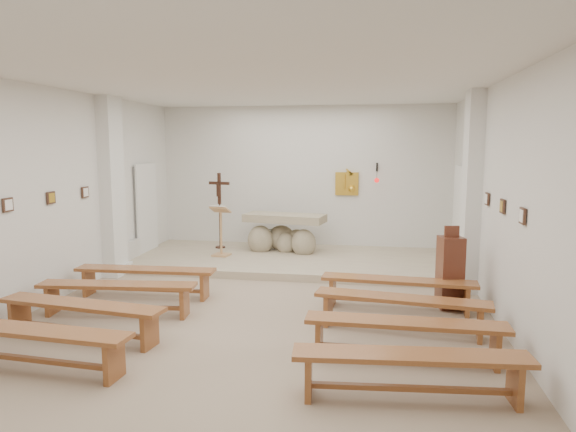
% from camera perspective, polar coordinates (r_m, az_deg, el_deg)
% --- Properties ---
extents(ground, '(7.00, 10.00, 0.00)m').
position_cam_1_polar(ground, '(7.93, -3.35, -11.00)').
color(ground, tan).
rests_on(ground, ground).
extents(wall_left, '(0.02, 10.00, 3.50)m').
position_cam_1_polar(wall_left, '(9.00, -25.67, 1.90)').
color(wall_left, silver).
rests_on(wall_left, ground).
extents(wall_right, '(0.02, 10.00, 3.50)m').
position_cam_1_polar(wall_right, '(7.57, 23.22, 1.05)').
color(wall_right, silver).
rests_on(wall_right, ground).
extents(wall_back, '(7.00, 0.02, 3.50)m').
position_cam_1_polar(wall_back, '(12.45, 1.72, 4.13)').
color(wall_back, silver).
rests_on(wall_back, ground).
extents(ceiling, '(7.00, 10.00, 0.02)m').
position_cam_1_polar(ceiling, '(7.56, -3.57, 14.88)').
color(ceiling, silver).
rests_on(ceiling, wall_back).
extents(sanctuary_platform, '(6.98, 3.00, 0.15)m').
position_cam_1_polar(sanctuary_platform, '(11.22, 0.64, -4.93)').
color(sanctuary_platform, '#BCB090').
rests_on(sanctuary_platform, ground).
extents(pilaster_left, '(0.26, 0.55, 3.50)m').
position_cam_1_polar(pilaster_left, '(10.63, -18.94, 3.06)').
color(pilaster_left, white).
rests_on(pilaster_left, ground).
extents(pilaster_right, '(0.26, 0.55, 3.50)m').
position_cam_1_polar(pilaster_right, '(9.50, 19.71, 2.49)').
color(pilaster_right, white).
rests_on(pilaster_right, ground).
extents(gold_wall_relief, '(0.55, 0.04, 0.55)m').
position_cam_1_polar(gold_wall_relief, '(12.32, 6.55, 3.58)').
color(gold_wall_relief, gold).
rests_on(gold_wall_relief, wall_back).
extents(sanctuary_lamp, '(0.11, 0.36, 0.44)m').
position_cam_1_polar(sanctuary_lamp, '(12.04, 9.84, 4.17)').
color(sanctuary_lamp, black).
rests_on(sanctuary_lamp, wall_back).
extents(station_frame_left_front, '(0.03, 0.20, 0.20)m').
position_cam_1_polar(station_frame_left_front, '(8.35, -28.69, 1.10)').
color(station_frame_left_front, '#442A1E').
rests_on(station_frame_left_front, wall_left).
extents(station_frame_left_mid, '(0.03, 0.20, 0.20)m').
position_cam_1_polar(station_frame_left_mid, '(9.15, -24.84, 1.85)').
color(station_frame_left_mid, '#442A1E').
rests_on(station_frame_left_mid, wall_left).
extents(station_frame_left_rear, '(0.03, 0.20, 0.20)m').
position_cam_1_polar(station_frame_left_rear, '(9.99, -21.62, 2.47)').
color(station_frame_left_rear, '#442A1E').
rests_on(station_frame_left_rear, wall_left).
extents(station_frame_right_front, '(0.03, 0.20, 0.20)m').
position_cam_1_polar(station_frame_right_front, '(6.80, 24.61, 0.01)').
color(station_frame_right_front, '#442A1E').
rests_on(station_frame_right_front, wall_right).
extents(station_frame_right_mid, '(0.03, 0.20, 0.20)m').
position_cam_1_polar(station_frame_right_mid, '(7.77, 22.73, 1.01)').
color(station_frame_right_mid, '#442A1E').
rests_on(station_frame_right_mid, wall_right).
extents(station_frame_right_rear, '(0.03, 0.20, 0.20)m').
position_cam_1_polar(station_frame_right_rear, '(8.74, 21.25, 1.79)').
color(station_frame_right_rear, '#442A1E').
rests_on(station_frame_right_rear, wall_right).
extents(radiator_left, '(0.10, 0.85, 0.52)m').
position_cam_1_polar(radiator_left, '(11.48, -17.22, -4.01)').
color(radiator_left, silver).
rests_on(radiator_left, ground).
extents(radiator_right, '(0.10, 0.85, 0.52)m').
position_cam_1_polar(radiator_right, '(10.42, 18.99, -5.28)').
color(radiator_right, silver).
rests_on(radiator_right, ground).
extents(altar, '(1.91, 1.00, 0.94)m').
position_cam_1_polar(altar, '(11.75, -0.47, -2.18)').
color(altar, tan).
rests_on(altar, sanctuary_platform).
extents(lectern, '(0.45, 0.39, 1.13)m').
position_cam_1_polar(lectern, '(11.30, -7.48, -1.64)').
color(lectern, tan).
rests_on(lectern, sanctuary_platform).
extents(crucifix_stand, '(0.53, 0.23, 1.77)m').
position_cam_1_polar(crucifix_stand, '(12.13, -7.63, 1.23)').
color(crucifix_stand, '#371A11').
rests_on(crucifix_stand, sanctuary_platform).
extents(potted_plant, '(0.60, 0.59, 0.50)m').
position_cam_1_polar(potted_plant, '(11.97, -2.94, -2.54)').
color(potted_plant, '#255522').
rests_on(potted_plant, sanctuary_platform).
extents(donation_pedestal, '(0.42, 0.42, 1.32)m').
position_cam_1_polar(donation_pedestal, '(8.54, 17.55, -5.94)').
color(donation_pedestal, brown).
rests_on(donation_pedestal, ground).
extents(bench_left_front, '(2.39, 0.48, 0.50)m').
position_cam_1_polar(bench_left_front, '(9.08, -15.55, -6.37)').
color(bench_left_front, brown).
rests_on(bench_left_front, ground).
extents(bench_right_front, '(2.40, 0.53, 0.50)m').
position_cam_1_polar(bench_right_front, '(8.26, 12.12, -7.67)').
color(bench_right_front, brown).
rests_on(bench_right_front, ground).
extents(bench_left_second, '(2.40, 0.62, 0.50)m').
position_cam_1_polar(bench_left_second, '(8.24, -18.43, -7.95)').
color(bench_left_second, brown).
rests_on(bench_left_second, ground).
extents(bench_right_second, '(2.41, 0.70, 0.50)m').
position_cam_1_polar(bench_right_second, '(7.32, 12.45, -9.70)').
color(bench_right_second, brown).
rests_on(bench_right_second, ground).
extents(bench_left_third, '(2.41, 0.68, 0.50)m').
position_cam_1_polar(bench_left_third, '(7.43, -21.99, -9.85)').
color(bench_left_third, brown).
rests_on(bench_left_third, ground).
extents(bench_right_third, '(2.38, 0.39, 0.50)m').
position_cam_1_polar(bench_right_third, '(6.40, 12.89, -12.32)').
color(bench_right_third, brown).
rests_on(bench_right_third, ground).
extents(bench_left_fourth, '(2.40, 0.55, 0.50)m').
position_cam_1_polar(bench_left_fourth, '(6.67, -26.44, -12.15)').
color(bench_left_fourth, brown).
rests_on(bench_left_fourth, ground).
extents(bench_right_fourth, '(2.40, 0.58, 0.50)m').
position_cam_1_polar(bench_right_fourth, '(5.50, 13.48, -15.81)').
color(bench_right_fourth, brown).
rests_on(bench_right_fourth, ground).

